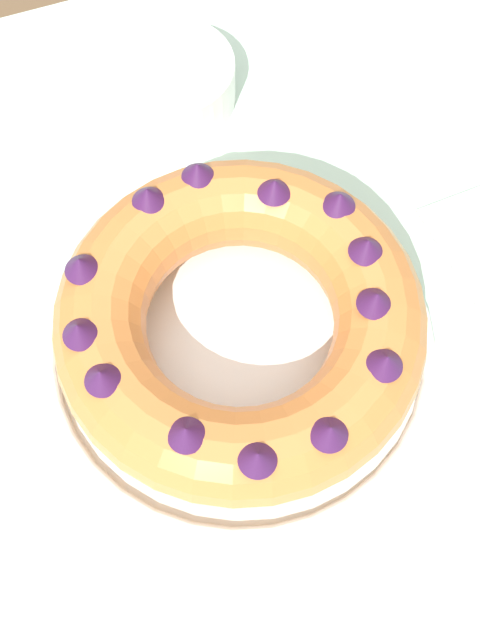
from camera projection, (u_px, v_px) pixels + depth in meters
ground_plane at (253, 518)px, 1.34m from camera, size 8.00×8.00×0.00m
dining_table at (264, 389)px, 0.74m from camera, size 1.34×0.95×0.76m
serving_dish at (240, 343)px, 0.65m from camera, size 0.34×0.34×0.02m
bundt_cake at (240, 319)px, 0.60m from camera, size 0.30×0.30×0.09m
side_bowl at (171, 82)px, 0.75m from camera, size 0.13×0.13×0.05m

